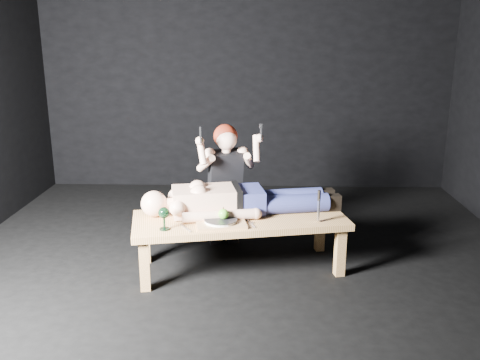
% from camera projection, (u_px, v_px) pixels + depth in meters
% --- Properties ---
extents(ground, '(5.00, 5.00, 0.00)m').
position_uv_depth(ground, '(240.00, 270.00, 4.27)').
color(ground, black).
rests_on(ground, ground).
extents(back_wall, '(5.00, 0.00, 5.00)m').
position_uv_depth(back_wall, '(246.00, 67.00, 6.27)').
color(back_wall, black).
rests_on(back_wall, ground).
extents(table, '(1.81, 0.97, 0.45)m').
position_uv_depth(table, '(240.00, 243.00, 4.24)').
color(table, tan).
rests_on(table, ground).
extents(lying_man, '(1.83, 0.87, 0.27)m').
position_uv_depth(lying_man, '(244.00, 196.00, 4.28)').
color(lying_man, '#D4A588').
rests_on(lying_man, table).
extents(kneeling_woman, '(0.79, 0.84, 1.17)m').
position_uv_depth(kneeling_woman, '(224.00, 183.00, 4.64)').
color(kneeling_woman, black).
rests_on(kneeling_woman, ground).
extents(serving_tray, '(0.43, 0.34, 0.02)m').
position_uv_depth(serving_tray, '(221.00, 223.00, 4.02)').
color(serving_tray, '#AE8251').
rests_on(serving_tray, table).
extents(plate, '(0.30, 0.30, 0.02)m').
position_uv_depth(plate, '(221.00, 221.00, 4.01)').
color(plate, white).
rests_on(plate, serving_tray).
extents(apple, '(0.08, 0.08, 0.08)m').
position_uv_depth(apple, '(223.00, 214.00, 4.01)').
color(apple, green).
rests_on(apple, plate).
extents(goblet, '(0.10, 0.10, 0.18)m').
position_uv_depth(goblet, '(164.00, 219.00, 3.89)').
color(goblet, black).
rests_on(goblet, table).
extents(fork_flat, '(0.11, 0.16, 0.01)m').
position_uv_depth(fork_flat, '(186.00, 228.00, 3.93)').
color(fork_flat, '#B2B2B7').
rests_on(fork_flat, table).
extents(knife_flat, '(0.08, 0.18, 0.01)m').
position_uv_depth(knife_flat, '(251.00, 224.00, 4.02)').
color(knife_flat, '#B2B2B7').
rests_on(knife_flat, table).
extents(spoon_flat, '(0.16, 0.12, 0.01)m').
position_uv_depth(spoon_flat, '(245.00, 221.00, 4.09)').
color(spoon_flat, '#B2B2B7').
rests_on(spoon_flat, table).
extents(carving_knife, '(0.04, 0.04, 0.26)m').
position_uv_depth(carving_knife, '(319.00, 206.00, 4.04)').
color(carving_knife, '#B2B2B7').
rests_on(carving_knife, table).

